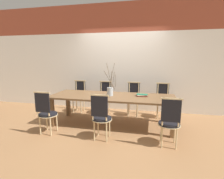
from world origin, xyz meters
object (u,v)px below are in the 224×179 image
at_px(dining_table, 112,99).
at_px(vase_centerpiece, 110,91).
at_px(chair_near_center, 170,121).
at_px(chair_far_center, 133,98).
at_px(book_stack, 142,95).

height_order(dining_table, vase_centerpiece, vase_centerpiece).
bearing_deg(chair_near_center, chair_far_center, 116.46).
relative_size(chair_near_center, vase_centerpiece, 1.22).
bearing_deg(book_stack, dining_table, -170.89).
distance_m(chair_near_center, chair_far_center, 1.85).
bearing_deg(vase_centerpiece, book_stack, 8.32).
bearing_deg(chair_far_center, vase_centerpiece, 60.37).
bearing_deg(dining_table, chair_far_center, 62.91).
height_order(chair_near_center, vase_centerpiece, vase_centerpiece).
xyz_separation_m(dining_table, chair_far_center, (0.42, 0.83, -0.15)).
distance_m(dining_table, vase_centerpiece, 0.19).
xyz_separation_m(chair_near_center, chair_far_center, (-0.83, 1.66, 0.00)).
relative_size(chair_far_center, book_stack, 3.53).
distance_m(dining_table, book_stack, 0.71).
bearing_deg(book_stack, chair_near_center, -59.67).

